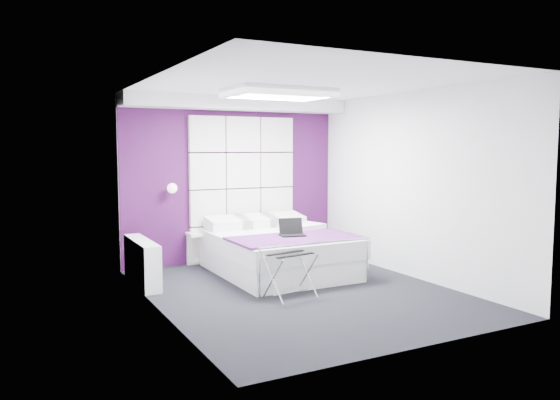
% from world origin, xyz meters
% --- Properties ---
extents(floor, '(4.40, 4.40, 0.00)m').
position_xyz_m(floor, '(0.00, 0.00, 0.00)').
color(floor, black).
rests_on(floor, ground).
extents(ceiling, '(4.40, 4.40, 0.00)m').
position_xyz_m(ceiling, '(0.00, 0.00, 2.60)').
color(ceiling, white).
rests_on(ceiling, wall_back).
extents(wall_back, '(3.60, 0.00, 3.60)m').
position_xyz_m(wall_back, '(0.00, 2.20, 1.30)').
color(wall_back, white).
rests_on(wall_back, floor).
extents(wall_left, '(0.00, 4.40, 4.40)m').
position_xyz_m(wall_left, '(-1.80, 0.00, 1.30)').
color(wall_left, white).
rests_on(wall_left, floor).
extents(wall_right, '(0.00, 4.40, 4.40)m').
position_xyz_m(wall_right, '(1.80, 0.00, 1.30)').
color(wall_right, white).
rests_on(wall_right, floor).
extents(accent_wall, '(3.58, 0.02, 2.58)m').
position_xyz_m(accent_wall, '(0.00, 2.19, 1.30)').
color(accent_wall, '#3C0E3D').
rests_on(accent_wall, wall_back).
extents(soffit, '(3.58, 0.50, 0.20)m').
position_xyz_m(soffit, '(0.00, 1.95, 2.50)').
color(soffit, white).
rests_on(soffit, wall_back).
extents(headboard, '(1.80, 0.08, 2.30)m').
position_xyz_m(headboard, '(0.15, 2.14, 1.17)').
color(headboard, silver).
rests_on(headboard, wall_back).
extents(skylight, '(1.36, 0.86, 0.12)m').
position_xyz_m(skylight, '(0.00, 0.60, 2.55)').
color(skylight, white).
rests_on(skylight, ceiling).
extents(wall_lamp, '(0.15, 0.15, 0.15)m').
position_xyz_m(wall_lamp, '(-1.05, 2.06, 1.22)').
color(wall_lamp, white).
rests_on(wall_lamp, wall_back).
extents(radiator, '(0.22, 1.20, 0.60)m').
position_xyz_m(radiator, '(-1.69, 1.30, 0.30)').
color(radiator, white).
rests_on(radiator, floor).
extents(bed, '(1.77, 2.14, 0.75)m').
position_xyz_m(bed, '(0.23, 1.07, 0.32)').
color(bed, white).
rests_on(bed, floor).
extents(nightstand, '(0.41, 0.32, 0.05)m').
position_xyz_m(nightstand, '(-0.61, 2.02, 0.50)').
color(nightstand, white).
rests_on(nightstand, wall_back).
extents(luggage_rack, '(0.55, 0.40, 0.54)m').
position_xyz_m(luggage_rack, '(-0.23, -0.17, 0.27)').
color(luggage_rack, silver).
rests_on(luggage_rack, floor).
extents(laptop, '(0.34, 0.24, 0.24)m').
position_xyz_m(laptop, '(0.23, 0.68, 0.66)').
color(laptop, black).
rests_on(laptop, bed).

